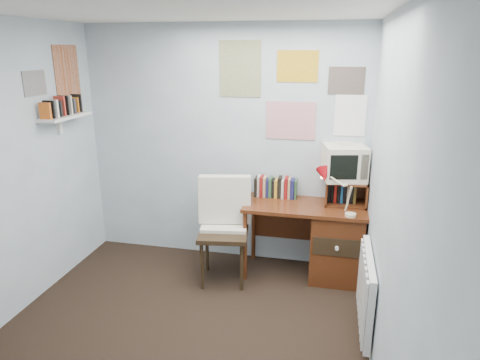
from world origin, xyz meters
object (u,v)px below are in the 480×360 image
object	(u,v)px
tv_riser	(346,192)
desk	(331,240)
wall_shelf	(65,116)
desk_lamp	(352,197)
desk_chair	(223,234)
crt_tv	(344,161)
radiator	(366,291)

from	to	relation	value
tv_riser	desk	bearing A→B (deg)	-137.04
wall_shelf	desk	bearing A→B (deg)	8.40
desk	desk_lamp	size ratio (longest dim) A/B	3.21
desk_chair	crt_tv	world-z (taller)	crt_tv
desk	wall_shelf	xyz separation A→B (m)	(-2.57, -0.38, 1.21)
crt_tv	wall_shelf	size ratio (longest dim) A/B	0.63
wall_shelf	radiator	bearing A→B (deg)	-10.89
desk	wall_shelf	size ratio (longest dim) A/B	1.94
crt_tv	wall_shelf	world-z (taller)	wall_shelf
crt_tv	radiator	xyz separation A→B (m)	(0.21, -1.06, -0.78)
tv_riser	wall_shelf	xyz separation A→B (m)	(-2.69, -0.49, 0.74)
desk_lamp	crt_tv	xyz separation A→B (m)	(-0.08, 0.35, 0.25)
desk_chair	wall_shelf	distance (m)	1.90
crt_tv	desk_lamp	bearing A→B (deg)	-89.65
crt_tv	desk	bearing A→B (deg)	-134.08
desk	desk_lamp	distance (m)	0.61
tv_riser	wall_shelf	size ratio (longest dim) A/B	0.65
desk_lamp	wall_shelf	bearing A→B (deg)	-160.91
desk	tv_riser	xyz separation A→B (m)	(0.12, 0.11, 0.48)
wall_shelf	desk_lamp	bearing A→B (deg)	3.35
desk_chair	radiator	xyz separation A→B (m)	(1.32, -0.62, -0.09)
desk_chair	tv_riser	distance (m)	1.28
tv_riser	crt_tv	bearing A→B (deg)	152.52
desk	tv_riser	world-z (taller)	tv_riser
radiator	wall_shelf	bearing A→B (deg)	169.11
desk_chair	wall_shelf	size ratio (longest dim) A/B	1.63
desk	crt_tv	bearing A→B (deg)	58.44
desk_lamp	radiator	xyz separation A→B (m)	(0.13, -0.71, -0.53)
tv_riser	radiator	size ratio (longest dim) A/B	0.50
crt_tv	wall_shelf	bearing A→B (deg)	178.37
desk_chair	tv_riser	size ratio (longest dim) A/B	2.53
desk	desk_chair	world-z (taller)	desk_chair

